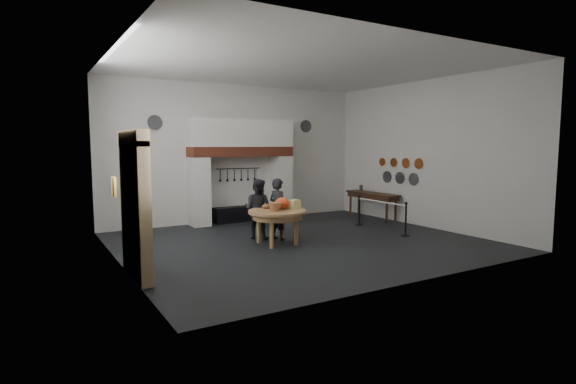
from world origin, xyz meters
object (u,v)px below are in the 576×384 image
work_table (277,212)px  visitor_far (258,209)px  barrier_post_near (406,220)px  visitor_near (278,209)px  iron_range (241,214)px  side_table (372,194)px  barrier_post_far (359,211)px

work_table → visitor_far: bearing=97.6°
visitor_far → barrier_post_near: bearing=-151.7°
visitor_near → barrier_post_near: 3.59m
iron_range → side_table: 4.52m
iron_range → work_table: (-0.66, -3.62, 0.59)m
visitor_far → side_table: bearing=-114.6°
barrier_post_near → barrier_post_far: same height
work_table → iron_range: bearing=79.7°
visitor_near → side_table: 4.68m
barrier_post_near → barrier_post_far: bearing=90.0°
work_table → visitor_far: 0.87m
side_table → visitor_far: bearing=-168.8°
barrier_post_far → visitor_far: bearing=-176.8°
iron_range → barrier_post_far: 3.88m
visitor_far → work_table: bearing=151.9°
barrier_post_near → iron_range: bearing=122.6°
visitor_near → barrier_post_far: visitor_near is taller
iron_range → barrier_post_near: 5.41m
side_table → barrier_post_far: same height
visitor_near → barrier_post_near: visitor_near is taller
barrier_post_near → side_table: bearing=66.7°
iron_range → work_table: 3.73m
work_table → visitor_near: bearing=58.4°
visitor_near → side_table: (4.48, 1.36, 0.04)m
side_table → iron_range: bearing=156.3°
iron_range → barrier_post_near: size_ratio=2.11×
side_table → barrier_post_far: (-1.19, -0.76, -0.42)m
visitor_far → barrier_post_near: visitor_far is taller
visitor_far → barrier_post_near: (3.69, -1.80, -0.36)m
barrier_post_far → iron_range: bearing=138.8°
iron_range → visitor_near: size_ratio=1.15×
side_table → barrier_post_near: same height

